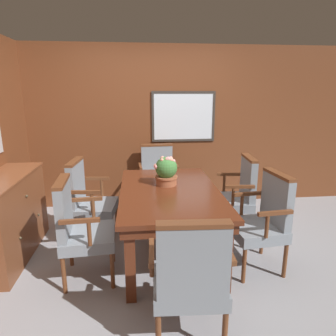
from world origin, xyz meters
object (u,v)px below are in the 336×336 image
Objects in this scene: chair_head_near at (190,276)px; sideboard_cabinet at (8,218)px; chair_right_near at (264,218)px; chair_head_far at (158,176)px; chair_right_far at (237,193)px; chair_left_near at (79,226)px; chair_left_far at (88,198)px; dining_table at (169,198)px; potted_plant at (166,171)px.

sideboard_cabinet is at bearing -34.93° from chair_head_near.
chair_right_near is 1.27m from chair_head_near.
chair_head_far is 1.29m from chair_right_far.
chair_left_near is 1.00× the size of chair_right_far.
chair_head_near is (-0.89, -1.65, 0.00)m from chair_right_far.
chair_right_far is (1.84, 0.00, 0.00)m from chair_left_far.
potted_plant reaches higher than dining_table.
potted_plant is at bearing -92.26° from chair_head_far.
chair_left_far is 1.02m from potted_plant.
chair_head_far is (0.90, 0.88, 0.00)m from chair_left_far.
chair_right_far is at bearing 6.29° from sideboard_cabinet.
chair_head_far is 1.86m from chair_left_near.
chair_left_far is at bearing -117.89° from chair_right_near.
chair_right_far is at bearing -46.45° from chair_head_far.
potted_plant is (-0.93, 0.54, 0.37)m from chair_right_near.
chair_left_near and chair_head_near have the same top height.
chair_right_far reaches higher than dining_table.
chair_head_far is at bearing 91.48° from dining_table.
chair_head_near is 2.21m from sideboard_cabinet.
sideboard_cabinet is (-1.70, -1.17, -0.08)m from chair_head_far.
chair_left_far is 0.85m from sideboard_cabinet.
chair_head_near is at bearing -23.22° from chair_right_far.
dining_table is 1.72× the size of chair_head_far.
chair_head_near reaches higher than sideboard_cabinet.
chair_left_far and chair_right_far have the same top height.
chair_left_far and chair_head_far have the same top height.
sideboard_cabinet is (-1.73, 0.11, -0.20)m from dining_table.
chair_left_near is at bearing -148.61° from potted_plant.
potted_plant is (-0.92, -0.23, 0.37)m from chair_right_far.
dining_table is at bearing -71.82° from chair_left_near.
chair_right_near reaches higher than dining_table.
sideboard_cabinet is at bearing -148.45° from chair_head_far.
chair_head_far is at bearing -31.61° from chair_left_near.
sideboard_cabinet is (-1.72, -0.06, -0.46)m from potted_plant.
dining_table is 1.29m from chair_head_far.
chair_head_far is (-0.03, 1.28, -0.12)m from dining_table.
chair_head_far is 0.77× the size of sideboard_cabinet.
chair_head_far is at bearing -40.02° from chair_left_far.
chair_left_far reaches higher than dining_table.
chair_right_near is at bearing -132.56° from chair_head_near.
chair_right_far is (0.90, 0.40, -0.12)m from dining_table.
chair_left_near is 1.00× the size of chair_head_near.
chair_left_far is 1.00× the size of chair_right_far.
dining_table is 0.99m from chair_right_near.
chair_left_far is 1.84m from chair_right_far.
sideboard_cabinet is (-0.84, 0.47, -0.08)m from chair_left_near.
chair_left_far is at bearing 156.89° from dining_table.
chair_left_far is 1.00× the size of chair_left_near.
chair_right_near is 1.00× the size of chair_right_far.
dining_table is 1.72× the size of chair_right_far.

